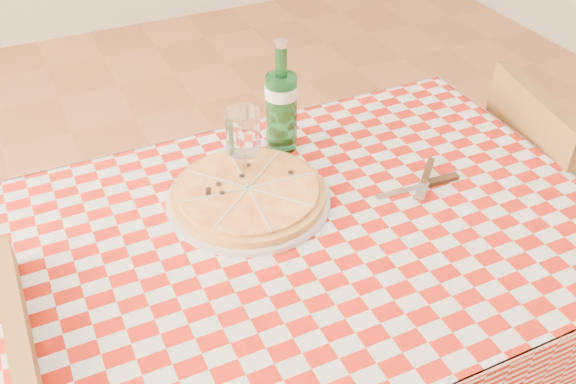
# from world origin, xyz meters

# --- Properties ---
(dining_table) EXTENTS (1.20, 0.80, 0.75)m
(dining_table) POSITION_xyz_m (0.00, 0.00, 0.66)
(dining_table) COLOR brown
(dining_table) RESTS_ON ground
(tablecloth) EXTENTS (1.30, 0.90, 0.01)m
(tablecloth) POSITION_xyz_m (0.00, 0.00, 0.75)
(tablecloth) COLOR #A01609
(tablecloth) RESTS_ON dining_table
(chair_near) EXTENTS (0.46, 0.46, 0.86)m
(chair_near) POSITION_xyz_m (0.79, 0.08, 0.49)
(chair_near) COLOR brown
(chair_near) RESTS_ON ground
(pizza_plate) EXTENTS (0.39, 0.39, 0.05)m
(pizza_plate) POSITION_xyz_m (-0.08, 0.14, 0.78)
(pizza_plate) COLOR #C58E41
(pizza_plate) RESTS_ON tablecloth
(water_bottle) EXTENTS (0.10, 0.10, 0.28)m
(water_bottle) POSITION_xyz_m (0.08, 0.31, 0.90)
(water_bottle) COLOR #18632C
(water_bottle) RESTS_ON tablecloth
(wine_glass) EXTENTS (0.09, 0.09, 0.19)m
(wine_glass) POSITION_xyz_m (-0.06, 0.20, 0.85)
(wine_glass) COLOR white
(wine_glass) RESTS_ON tablecloth
(cutlery) EXTENTS (0.28, 0.27, 0.02)m
(cutlery) POSITION_xyz_m (0.30, 0.02, 0.77)
(cutlery) COLOR silver
(cutlery) RESTS_ON tablecloth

